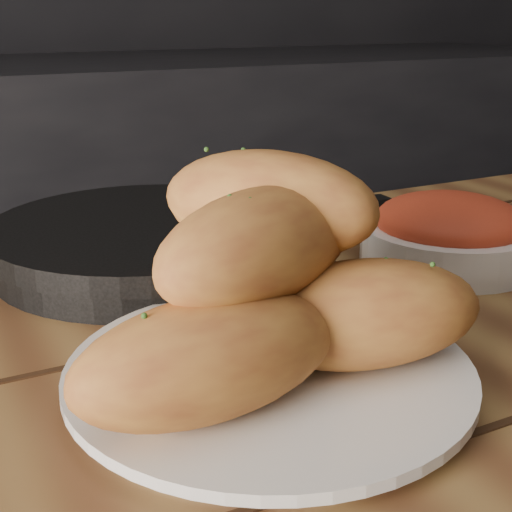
{
  "coord_description": "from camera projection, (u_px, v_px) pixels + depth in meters",
  "views": [
    {
      "loc": [
        -0.15,
        0.22,
        1.0
      ],
      "look_at": [
        0.06,
        0.63,
        0.84
      ],
      "focal_mm": 50.0,
      "sensor_mm": 36.0,
      "label": 1
    }
  ],
  "objects": [
    {
      "name": "bread_rolls",
      "position": [
        265.0,
        281.0,
        0.47
      ],
      "size": [
        0.3,
        0.23,
        0.14
      ],
      "color": "#C18435",
      "rests_on": "plate"
    },
    {
      "name": "plate",
      "position": [
        269.0,
        375.0,
        0.49
      ],
      "size": [
        0.28,
        0.28,
        0.02
      ],
      "color": "white",
      "rests_on": "table"
    },
    {
      "name": "skillet",
      "position": [
        150.0,
        241.0,
        0.73
      ],
      "size": [
        0.45,
        0.32,
        0.05
      ],
      "color": "black",
      "rests_on": "table"
    },
    {
      "name": "bowl",
      "position": [
        449.0,
        233.0,
        0.72
      ],
      "size": [
        0.18,
        0.18,
        0.07
      ],
      "color": "white",
      "rests_on": "table"
    }
  ]
}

